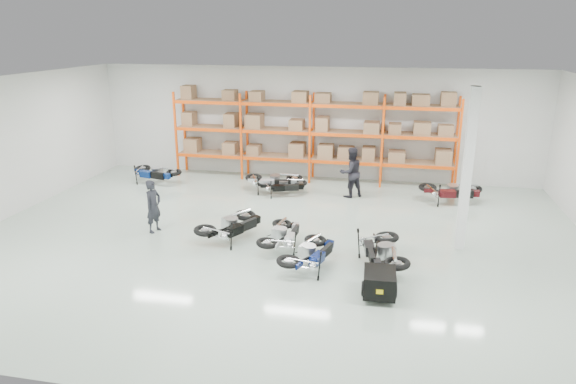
% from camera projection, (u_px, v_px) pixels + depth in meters
% --- Properties ---
extents(room, '(18.00, 18.00, 18.00)m').
position_uv_depth(room, '(275.00, 166.00, 14.33)').
color(room, '#A7BAAA').
rests_on(room, ground).
extents(pallet_rack, '(11.28, 0.98, 3.62)m').
position_uv_depth(pallet_rack, '(312.00, 125.00, 20.35)').
color(pallet_rack, '#FF510D').
rests_on(pallet_rack, ground).
extents(structural_column, '(0.25, 0.25, 4.50)m').
position_uv_depth(structural_column, '(467.00, 171.00, 13.79)').
color(structural_column, white).
rests_on(structural_column, ground).
extents(moto_blue_centre, '(1.39, 1.99, 1.17)m').
position_uv_depth(moto_blue_centre, '(310.00, 249.00, 13.05)').
color(moto_blue_centre, '#061245').
rests_on(moto_blue_centre, ground).
extents(moto_silver_left, '(0.98, 1.81, 1.14)m').
position_uv_depth(moto_silver_left, '(282.00, 231.00, 14.26)').
color(moto_silver_left, '#B4B6BC').
rests_on(moto_silver_left, ground).
extents(moto_black_far_left, '(1.75, 2.15, 1.25)m').
position_uv_depth(moto_black_far_left, '(232.00, 221.00, 14.83)').
color(moto_black_far_left, black).
rests_on(moto_black_far_left, ground).
extents(moto_touring_right, '(1.29, 2.10, 1.27)m').
position_uv_depth(moto_touring_right, '(382.00, 246.00, 13.11)').
color(moto_touring_right, black).
rests_on(moto_touring_right, ground).
extents(trailer, '(0.80, 1.53, 0.64)m').
position_uv_depth(trailer, '(379.00, 283.00, 11.68)').
color(trailer, black).
rests_on(trailer, ground).
extents(moto_back_a, '(2.01, 1.31, 1.20)m').
position_uv_depth(moto_back_a, '(154.00, 169.00, 20.44)').
color(moto_back_a, navy).
rests_on(moto_back_a, ground).
extents(moto_back_b, '(2.00, 1.18, 1.22)m').
position_uv_depth(moto_back_b, '(273.00, 177.00, 19.33)').
color(moto_back_b, silver).
rests_on(moto_back_b, ground).
extents(moto_back_c, '(1.76, 1.20, 1.04)m').
position_uv_depth(moto_back_c, '(283.00, 183.00, 18.95)').
color(moto_back_c, black).
rests_on(moto_back_c, ground).
extents(moto_back_d, '(1.99, 1.15, 1.23)m').
position_uv_depth(moto_back_d, '(452.00, 187.00, 18.07)').
color(moto_back_d, '#430D11').
rests_on(moto_back_d, ground).
extents(person_left, '(0.53, 0.67, 1.62)m').
position_uv_depth(person_left, '(153.00, 206.00, 15.42)').
color(person_left, black).
rests_on(person_left, ground).
extents(person_back, '(1.14, 1.09, 1.85)m').
position_uv_depth(person_back, '(351.00, 172.00, 18.66)').
color(person_back, black).
rests_on(person_back, ground).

